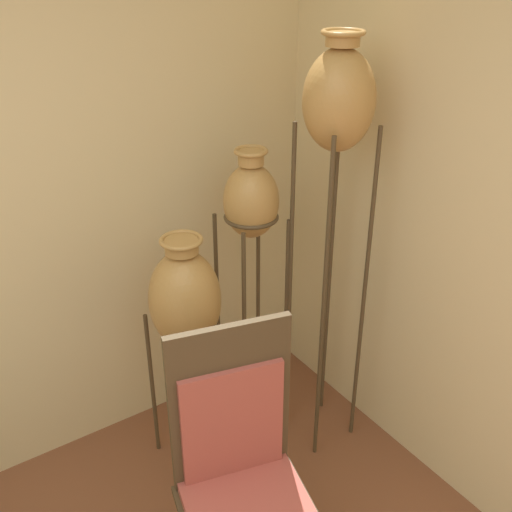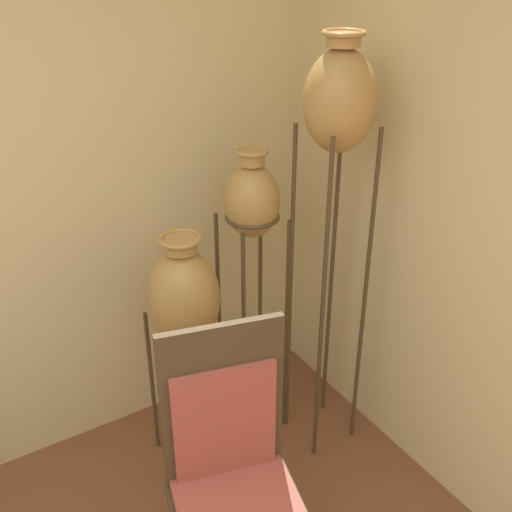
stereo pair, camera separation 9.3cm
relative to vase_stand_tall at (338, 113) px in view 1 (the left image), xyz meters
The scene contains 4 objects.
vase_stand_tall is the anchor object (origin of this frame).
vase_stand_medium 0.59m from the vase_stand_tall, 134.43° to the left, with size 0.27×0.27×1.54m.
vase_stand_short 1.04m from the vase_stand_tall, 161.95° to the left, with size 0.32×0.32×1.23m.
chair 1.45m from the vase_stand_tall, 147.69° to the right, with size 0.59×0.60×1.19m.
Camera 1 is at (0.08, -0.46, 2.34)m, focal length 42.00 mm.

